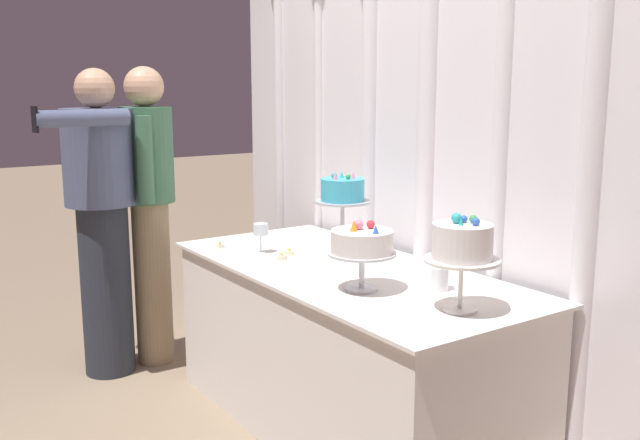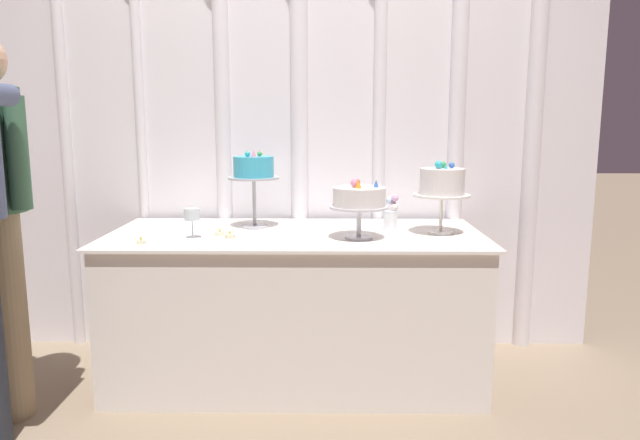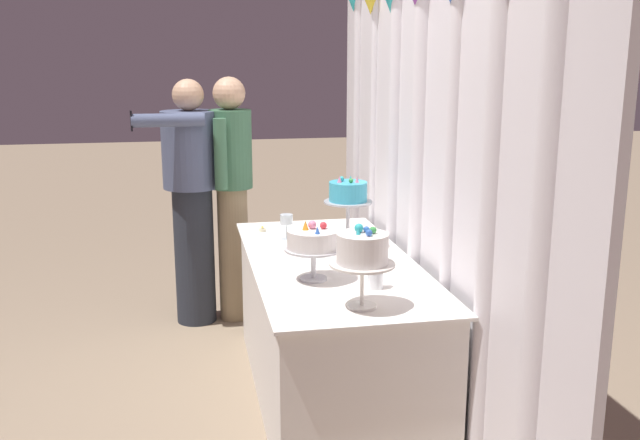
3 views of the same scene
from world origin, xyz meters
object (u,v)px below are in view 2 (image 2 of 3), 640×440
object	(u,v)px
cake_display_leftmost	(254,171)
cake_display_center	(359,199)
tealight_near_right	(230,236)
cake_display_rightmost	(442,184)
tealight_far_left	(141,242)
wine_glass	(192,216)
flower_vase	(391,215)
tealight_near_left	(220,233)
cake_table	(296,306)

from	to	relation	value
cake_display_leftmost	cake_display_center	xyz separation A→B (m)	(0.53, -0.29, -0.11)
tealight_near_right	cake_display_center	bearing A→B (deg)	0.13
cake_display_rightmost	tealight_far_left	size ratio (longest dim) A/B	8.59
cake_display_leftmost	tealight_far_left	bearing A→B (deg)	-137.77
cake_display_center	wine_glass	bearing A→B (deg)	-178.96
flower_vase	tealight_far_left	xyz separation A→B (m)	(-1.17, -0.39, -0.06)
tealight_far_left	tealight_near_left	bearing A→B (deg)	33.62
tealight_far_left	tealight_near_left	world-z (taller)	same
tealight_far_left	tealight_near_right	world-z (taller)	tealight_near_right
cake_display_center	wine_glass	world-z (taller)	cake_display_center
tealight_near_right	cake_display_rightmost	bearing A→B (deg)	7.45
cake_display_leftmost	cake_display_center	distance (m)	0.61
flower_vase	tealight_near_left	size ratio (longest dim) A/B	3.57
cake_display_leftmost	flower_vase	bearing A→B (deg)	-2.68
cake_display_leftmost	tealight_near_left	bearing A→B (deg)	-124.78
cake_display_leftmost	cake_table	bearing A→B (deg)	-32.17
cake_display_rightmost	cake_display_leftmost	bearing A→B (deg)	170.49
cake_table	cake_display_rightmost	world-z (taller)	cake_display_rightmost
wine_glass	tealight_near_right	xyz separation A→B (m)	(0.17, 0.01, -0.10)
cake_display_leftmost	cake_display_center	world-z (taller)	cake_display_leftmost
cake_display_leftmost	tealight_near_left	distance (m)	0.38
cake_display_rightmost	wine_glass	bearing A→B (deg)	-173.01
flower_vase	tealight_near_left	bearing A→B (deg)	-168.33
cake_display_rightmost	wine_glass	size ratio (longest dim) A/B	2.46
cake_table	tealight_far_left	world-z (taller)	tealight_far_left
cake_display_leftmost	cake_display_rightmost	xyz separation A→B (m)	(0.93, -0.16, -0.05)
cake_display_leftmost	tealight_far_left	size ratio (longest dim) A/B	9.71
cake_table	tealight_far_left	distance (m)	0.83
cake_display_center	tealight_far_left	world-z (taller)	cake_display_center
flower_vase	tealight_near_left	distance (m)	0.87
wine_glass	tealight_far_left	distance (m)	0.26
flower_vase	cake_table	bearing A→B (deg)	-167.69
cake_display_rightmost	flower_vase	world-z (taller)	cake_display_rightmost
flower_vase	tealight_near_right	distance (m)	0.83
wine_glass	cake_display_leftmost	bearing A→B (deg)	49.86
wine_glass	flower_vase	bearing A→B (deg)	15.69
wine_glass	tealight_near_left	world-z (taller)	wine_glass
cake_table	tealight_near_left	distance (m)	0.54
tealight_near_left	cake_display_rightmost	bearing A→B (deg)	2.75
flower_vase	tealight_far_left	size ratio (longest dim) A/B	4.30
cake_display_leftmost	flower_vase	world-z (taller)	cake_display_leftmost
cake_table	flower_vase	size ratio (longest dim) A/B	10.27
cake_display_center	flower_vase	world-z (taller)	cake_display_center
cake_table	tealight_near_right	world-z (taller)	tealight_near_right
tealight_far_left	tealight_near_right	distance (m)	0.40
tealight_near_right	cake_table	bearing A→B (deg)	26.52
cake_table	flower_vase	bearing A→B (deg)	12.31
cake_display_leftmost	tealight_near_left	world-z (taller)	cake_display_leftmost
cake_display_leftmost	cake_display_rightmost	bearing A→B (deg)	-9.51
tealight_near_right	cake_display_leftmost	bearing A→B (deg)	74.06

